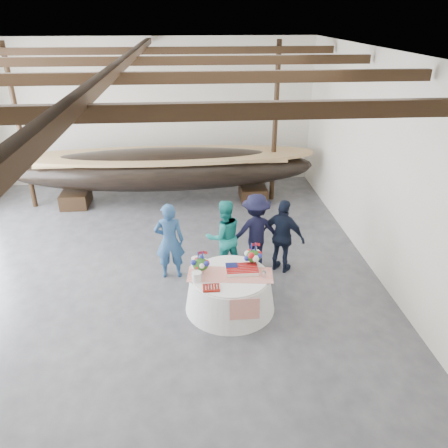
{
  "coord_description": "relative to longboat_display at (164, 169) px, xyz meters",
  "views": [
    {
      "loc": [
        1.05,
        -7.96,
        5.17
      ],
      "look_at": [
        1.73,
        0.29,
        1.11
      ],
      "focal_mm": 35.0,
      "sensor_mm": 36.0,
      "label": 1
    }
  ],
  "objects": [
    {
      "name": "floor",
      "position": [
        -0.31,
        -4.17,
        -1.04
      ],
      "size": [
        10.0,
        12.0,
        0.01
      ],
      "primitive_type": "cube",
      "color": "#3D3D42",
      "rests_on": "ground"
    },
    {
      "name": "guest_man_right",
      "position": [
        2.68,
        -4.03,
        -0.21
      ],
      "size": [
        1.02,
        0.9,
        1.66
      ],
      "primitive_type": "imported",
      "rotation": [
        0.0,
        0.0,
        2.51
      ],
      "color": "black",
      "rests_on": "ground"
    },
    {
      "name": "tabletop_items",
      "position": [
        1.36,
        -5.14,
        -0.16
      ],
      "size": [
        1.63,
        1.0,
        0.4
      ],
      "color": "red",
      "rests_on": "banquet_table"
    },
    {
      "name": "pavilion_structure",
      "position": [
        -0.31,
        -3.43,
        2.96
      ],
      "size": [
        9.8,
        11.76,
        4.5
      ],
      "color": "black",
      "rests_on": "ground"
    },
    {
      "name": "wall_right",
      "position": [
        4.69,
        -4.17,
        1.21
      ],
      "size": [
        0.02,
        12.0,
        4.5
      ],
      "primitive_type": "cube",
      "color": "silver",
      "rests_on": "ground"
    },
    {
      "name": "wall_back",
      "position": [
        -0.31,
        1.83,
        1.21
      ],
      "size": [
        10.0,
        0.02,
        4.5
      ],
      "primitive_type": "cube",
      "color": "silver",
      "rests_on": "ground"
    },
    {
      "name": "guest_man_left",
      "position": [
        2.12,
        -3.77,
        -0.19
      ],
      "size": [
        1.17,
        0.76,
        1.7
      ],
      "primitive_type": "imported",
      "rotation": [
        0.0,
        0.0,
        3.26
      ],
      "color": "black",
      "rests_on": "ground"
    },
    {
      "name": "longboat_display",
      "position": [
        0.0,
        0.0,
        0.0
      ],
      "size": [
        8.73,
        1.75,
        1.64
      ],
      "color": "black",
      "rests_on": "ground"
    },
    {
      "name": "guest_woman_blue",
      "position": [
        0.26,
        -4.07,
        -0.2
      ],
      "size": [
        0.63,
        0.42,
        1.69
      ],
      "primitive_type": "imported",
      "rotation": [
        0.0,
        0.0,
        3.16
      ],
      "color": "navy",
      "rests_on": "ground"
    },
    {
      "name": "guest_woman_teal",
      "position": [
        1.42,
        -3.92,
        -0.22
      ],
      "size": [
        0.94,
        0.81,
        1.65
      ],
      "primitive_type": "imported",
      "rotation": [
        0.0,
        0.0,
        3.41
      ],
      "color": "teal",
      "rests_on": "ground"
    },
    {
      "name": "banquet_table",
      "position": [
        1.42,
        -5.28,
        -0.68
      ],
      "size": [
        1.71,
        1.71,
        0.74
      ],
      "color": "white",
      "rests_on": "ground"
    },
    {
      "name": "ceiling",
      "position": [
        -0.31,
        -4.17,
        3.46
      ],
      "size": [
        10.0,
        12.0,
        0.01
      ],
      "primitive_type": "cube",
      "color": "white",
      "rests_on": "wall_back"
    }
  ]
}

